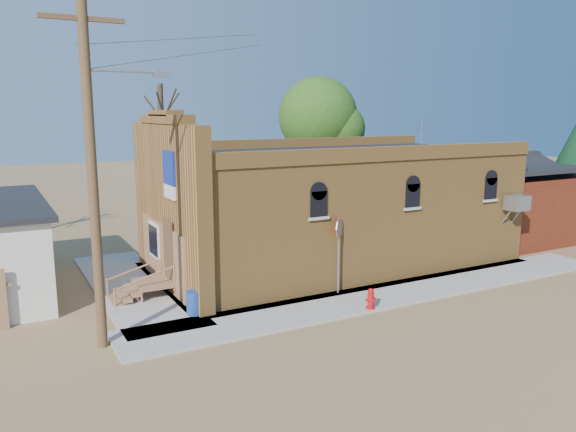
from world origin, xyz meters
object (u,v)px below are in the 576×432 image
stop_sign (339,235)px  trash_barrel (194,303)px  utility_pole (94,169)px  brick_bar (328,208)px  fire_hydrant (371,299)px

stop_sign → trash_barrel: stop_sign is taller
trash_barrel → stop_sign: bearing=-4.1°
utility_pole → stop_sign: (7.86, 0.60, -2.67)m
brick_bar → fire_hydrant: bearing=-109.0°
brick_bar → stop_sign: size_ratio=6.23×
brick_bar → trash_barrel: brick_bar is taller
brick_bar → trash_barrel: (-6.94, -3.33, -1.89)m
fire_hydrant → brick_bar: bearing=94.6°
fire_hydrant → trash_barrel: 5.49m
utility_pole → trash_barrel: 5.27m
fire_hydrant → stop_sign: bearing=114.7°
brick_bar → utility_pole: utility_pole is taller
brick_bar → trash_barrel: size_ratio=22.36×
utility_pole → fire_hydrant: 9.10m
brick_bar → trash_barrel: 7.93m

